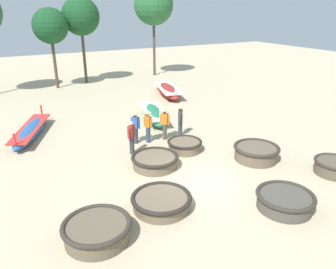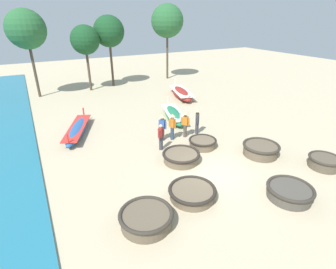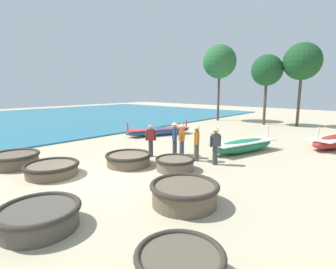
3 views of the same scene
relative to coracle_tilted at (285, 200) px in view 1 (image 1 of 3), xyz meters
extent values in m
plane|color=#BCAD8C|center=(-1.91, 3.00, -0.31)|extent=(80.00, 80.00, 0.00)
cylinder|color=#4C473F|center=(0.00, 0.00, -0.06)|extent=(1.80, 1.80, 0.49)
torus|color=#332D26|center=(0.00, 0.00, 0.18)|extent=(1.94, 1.94, 0.14)
cylinder|color=brown|center=(3.62, 0.84, -0.04)|extent=(1.46, 1.46, 0.53)
torus|color=#332D26|center=(3.62, 0.84, 0.22)|extent=(1.58, 1.58, 0.12)
cylinder|color=brown|center=(-0.52, 5.61, -0.08)|extent=(1.51, 1.51, 0.45)
torus|color=#28231E|center=(-0.52, 5.61, 0.14)|extent=(1.63, 1.63, 0.12)
cylinder|color=brown|center=(-3.62, 1.96, -0.10)|extent=(1.89, 1.89, 0.41)
torus|color=#28231E|center=(-3.62, 1.96, 0.10)|extent=(2.05, 2.05, 0.15)
cylinder|color=brown|center=(-2.47, 4.79, -0.08)|extent=(1.85, 1.85, 0.45)
torus|color=#28231E|center=(-2.47, 4.79, 0.14)|extent=(1.99, 1.99, 0.15)
cylinder|color=brown|center=(-5.97, 1.43, -0.05)|extent=(1.88, 1.88, 0.51)
torus|color=#332D26|center=(-5.97, 1.43, 0.20)|extent=(2.03, 2.03, 0.15)
cylinder|color=brown|center=(1.77, 3.32, -0.02)|extent=(1.85, 1.85, 0.57)
torus|color=#332D26|center=(1.77, 3.32, 0.27)|extent=(2.00, 2.00, 0.15)
ellipsoid|color=#285693|center=(-6.60, 10.99, -0.03)|extent=(2.75, 4.88, 0.56)
cube|color=red|center=(-6.60, 10.99, 0.15)|extent=(2.63, 4.53, 0.06)
cylinder|color=red|center=(-5.72, 13.07, 0.45)|extent=(0.10, 0.10, 0.50)
cylinder|color=red|center=(-7.48, 8.90, 0.45)|extent=(0.10, 0.10, 0.50)
ellipsoid|color=maroon|center=(3.63, 14.98, 0.05)|extent=(2.49, 5.01, 0.72)
cube|color=silver|center=(3.63, 14.98, 0.29)|extent=(2.44, 4.65, 0.06)
cylinder|color=silver|center=(4.20, 17.13, 0.69)|extent=(0.10, 0.10, 0.65)
cylinder|color=silver|center=(3.06, 12.83, 0.69)|extent=(0.10, 0.10, 0.65)
ellipsoid|color=#237551|center=(0.18, 10.31, 0.03)|extent=(2.19, 4.35, 0.68)
cube|color=silver|center=(0.18, 10.31, 0.25)|extent=(2.14, 4.04, 0.06)
cylinder|color=silver|center=(0.70, 12.17, 0.62)|extent=(0.10, 0.10, 0.61)
cylinder|color=silver|center=(-0.35, 8.44, 0.62)|extent=(0.10, 0.10, 0.61)
cylinder|color=#2D425B|center=(-1.57, 7.36, 0.10)|extent=(0.22, 0.22, 0.82)
cube|color=orange|center=(-1.57, 7.36, 0.78)|extent=(0.33, 0.40, 0.54)
sphere|color=#DBB28E|center=(-1.57, 7.36, 1.16)|extent=(0.20, 0.20, 0.20)
cylinder|color=orange|center=(-1.49, 7.15, 0.73)|extent=(0.09, 0.09, 0.48)
cylinder|color=orange|center=(-1.66, 7.56, 0.73)|extent=(0.09, 0.09, 0.48)
cone|color=#D1BC84|center=(-1.57, 7.36, 1.29)|extent=(0.36, 0.36, 0.14)
cylinder|color=#383842|center=(0.27, 7.38, 0.10)|extent=(0.22, 0.22, 0.82)
cube|color=#3D3D42|center=(0.27, 7.38, 0.78)|extent=(0.37, 0.40, 0.54)
sphere|color=#A37556|center=(0.27, 7.38, 1.16)|extent=(0.20, 0.20, 0.20)
cylinder|color=#3D3D42|center=(0.39, 7.57, 0.73)|extent=(0.09, 0.09, 0.48)
cylinder|color=#3D3D42|center=(0.16, 7.19, 0.73)|extent=(0.09, 0.09, 0.48)
cone|color=#D1BC84|center=(0.27, 7.38, 1.29)|extent=(0.36, 0.36, 0.14)
cylinder|color=#383842|center=(-2.81, 6.48, 0.10)|extent=(0.22, 0.22, 0.82)
cube|color=maroon|center=(-2.81, 6.48, 0.78)|extent=(0.40, 0.39, 0.54)
sphere|color=#DBB28E|center=(-2.81, 6.48, 1.16)|extent=(0.20, 0.20, 0.20)
cylinder|color=maroon|center=(-2.63, 6.62, 0.73)|extent=(0.09, 0.09, 0.48)
cylinder|color=maroon|center=(-2.98, 6.34, 0.73)|extent=(0.09, 0.09, 0.48)
cylinder|color=#383842|center=(-2.16, 7.53, 0.10)|extent=(0.22, 0.22, 0.82)
cube|color=#33569E|center=(-2.16, 7.53, 0.78)|extent=(0.37, 0.40, 0.54)
sphere|color=tan|center=(-2.16, 7.53, 1.16)|extent=(0.20, 0.20, 0.20)
cylinder|color=#33569E|center=(-2.05, 7.34, 0.73)|extent=(0.09, 0.09, 0.48)
cylinder|color=#33569E|center=(-2.28, 7.71, 0.73)|extent=(0.09, 0.09, 0.48)
cone|color=#D1BC84|center=(-2.16, 7.53, 1.29)|extent=(0.36, 0.36, 0.14)
cylinder|color=#4C473D|center=(-0.67, 7.32, 0.10)|extent=(0.22, 0.22, 0.82)
cube|color=orange|center=(-0.67, 7.32, 0.78)|extent=(0.38, 0.40, 0.54)
sphere|color=#A37556|center=(-0.67, 7.32, 1.16)|extent=(0.20, 0.20, 0.20)
cylinder|color=orange|center=(-0.54, 7.14, 0.73)|extent=(0.09, 0.09, 0.48)
cylinder|color=orange|center=(-0.81, 7.49, 0.73)|extent=(0.09, 0.09, 0.48)
cone|color=#D1BC84|center=(-0.67, 7.32, 1.29)|extent=(0.36, 0.36, 0.14)
cylinder|color=#4C3D2D|center=(6.23, 22.61, 2.28)|extent=(0.24, 0.24, 5.17)
sphere|color=#286033|center=(6.23, 22.61, 6.13)|extent=(3.62, 3.62, 3.62)
cylinder|color=#4C3D2D|center=(-0.60, 22.37, 1.92)|extent=(0.24, 0.24, 4.46)
sphere|color=#194723|center=(-0.60, 22.37, 5.24)|extent=(3.12, 3.12, 3.12)
cylinder|color=#4C3D2D|center=(-3.24, 21.53, 1.66)|extent=(0.24, 0.24, 3.93)
sphere|color=#194723|center=(-3.24, 21.53, 4.59)|extent=(2.75, 2.75, 2.75)
camera|label=1|loc=(-7.85, -6.37, 6.01)|focal=35.00mm
camera|label=2|loc=(-8.79, -5.50, 6.80)|focal=28.00mm
camera|label=3|loc=(6.13, -2.27, 2.99)|focal=28.00mm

